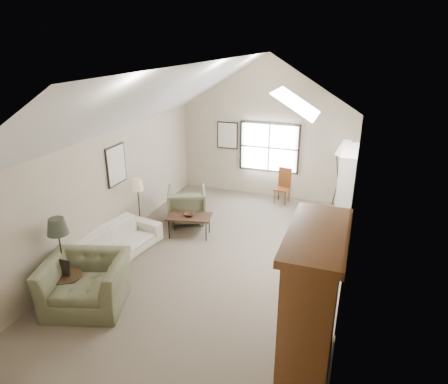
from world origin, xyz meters
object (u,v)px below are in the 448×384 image
(side_table, at_px, (68,288))
(armoire, at_px, (311,308))
(sofa, at_px, (115,243))
(side_chair, at_px, (282,186))
(coffee_table, at_px, (189,226))
(armchair_near, at_px, (86,283))
(armchair_far, at_px, (187,205))

(side_table, bearing_deg, armoire, -3.40)
(sofa, relative_size, side_chair, 2.24)
(sofa, relative_size, coffee_table, 2.18)
(side_table, xyz_separation_m, side_chair, (2.60, 5.73, 0.21))
(side_chair, bearing_deg, armchair_near, -101.43)
(armoire, relative_size, armchair_far, 2.32)
(armoire, height_order, side_chair, armoire)
(armchair_near, relative_size, side_table, 2.44)
(armoire, bearing_deg, coffee_table, 134.52)
(armchair_far, bearing_deg, side_chair, -159.79)
(sofa, xyz_separation_m, coffee_table, (1.08, 1.40, -0.06))
(sofa, relative_size, side_table, 3.99)
(armoire, distance_m, coffee_table, 4.63)
(sofa, xyz_separation_m, armchair_near, (0.47, -1.56, 0.12))
(sofa, bearing_deg, armoire, -104.39)
(armoire, distance_m, armchair_far, 5.42)
(armchair_near, bearing_deg, coffee_table, 61.11)
(armchair_far, xyz_separation_m, coffee_table, (0.40, -0.75, -0.17))
(coffee_table, distance_m, side_chair, 3.18)
(side_table, bearing_deg, coffee_table, 71.93)
(armoire, xyz_separation_m, side_chair, (-1.57, 5.97, -0.61))
(armchair_far, relative_size, side_table, 1.73)
(coffee_table, bearing_deg, armchair_far, 117.79)
(coffee_table, bearing_deg, armchair_near, -101.73)
(side_table, bearing_deg, sofa, 93.58)
(coffee_table, relative_size, side_chair, 1.03)
(armchair_far, bearing_deg, sofa, 48.41)
(side_table, distance_m, side_chair, 6.29)
(armchair_far, distance_m, coffee_table, 0.87)
(sofa, bearing_deg, side_table, -167.43)
(armoire, relative_size, armchair_near, 1.64)
(armchair_far, bearing_deg, side_table, 57.15)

